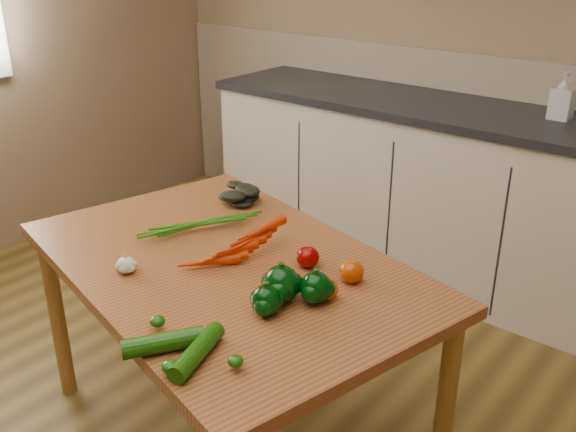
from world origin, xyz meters
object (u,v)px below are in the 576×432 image
at_px(tomato_c, 326,289).
at_px(zucchini_b, 163,342).
at_px(carrot_bunch, 228,239).
at_px(table, 226,283).
at_px(pepper_a, 281,284).
at_px(pepper_c, 266,300).
at_px(tomato_a, 308,257).
at_px(zucchini_a, 197,352).
at_px(leafy_greens, 237,190).
at_px(garlic_bulb, 126,265).
at_px(pepper_b, 316,287).
at_px(soap_bottle_b, 563,96).
at_px(tomato_b, 351,271).

height_order(tomato_c, zucchini_b, tomato_c).
relative_size(carrot_bunch, zucchini_b, 1.24).
relative_size(table, zucchini_b, 7.53).
height_order(table, tomato_c, tomato_c).
bearing_deg(pepper_a, pepper_c, -80.74).
bearing_deg(tomato_a, zucchini_a, -81.30).
bearing_deg(leafy_greens, table, -51.06).
bearing_deg(leafy_greens, garlic_bulb, -78.16).
relative_size(table, tomato_a, 20.98).
bearing_deg(garlic_bulb, pepper_b, 22.68).
bearing_deg(tomato_a, garlic_bulb, -136.93).
bearing_deg(carrot_bunch, zucchini_b, -48.36).
xyz_separation_m(pepper_a, zucchini_b, (-0.07, -0.36, -0.03)).
distance_m(carrot_bunch, leafy_greens, 0.40).
distance_m(zucchini_a, zucchini_b, 0.09).
distance_m(leafy_greens, zucchini_a, 1.00).
bearing_deg(zucchini_b, carrot_bunch, 118.00).
xyz_separation_m(pepper_b, zucchini_b, (-0.15, -0.42, -0.02)).
xyz_separation_m(table, pepper_b, (0.37, -0.02, 0.12)).
bearing_deg(pepper_a, garlic_bulb, -159.65).
relative_size(carrot_bunch, zucchini_a, 1.23).
distance_m(table, soap_bottle_b, 1.75).
height_order(carrot_bunch, pepper_a, pepper_a).
relative_size(pepper_c, tomato_a, 1.15).
bearing_deg(tomato_a, pepper_c, -74.91).
height_order(table, zucchini_a, zucchini_a).
bearing_deg(tomato_a, table, -149.83).
distance_m(soap_bottle_b, pepper_a, 1.75).
bearing_deg(leafy_greens, tomato_a, -24.98).
bearing_deg(pepper_b, tomato_b, 84.80).
bearing_deg(soap_bottle_b, pepper_b, 86.69).
bearing_deg(pepper_c, tomato_a, 105.09).
bearing_deg(tomato_a, zucchini_b, -90.72).
distance_m(tomato_c, zucchini_a, 0.43).
distance_m(table, zucchini_a, 0.52).
bearing_deg(zucchini_b, pepper_c, 73.80).
relative_size(leafy_greens, pepper_c, 2.32).
distance_m(pepper_c, zucchini_b, 0.30).
xyz_separation_m(leafy_greens, pepper_b, (0.67, -0.39, -0.00)).
height_order(tomato_a, tomato_c, tomato_a).
height_order(soap_bottle_b, garlic_bulb, soap_bottle_b).
distance_m(pepper_c, zucchini_a, 0.26).
height_order(table, zucchini_b, zucchini_b).
bearing_deg(table, garlic_bulb, -112.11).
relative_size(carrot_bunch, tomato_b, 3.35).
distance_m(leafy_greens, pepper_c, 0.80).
distance_m(table, pepper_c, 0.36).
bearing_deg(soap_bottle_b, tomato_a, 81.13).
bearing_deg(table, pepper_b, 10.99).
height_order(pepper_c, tomato_b, pepper_c).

